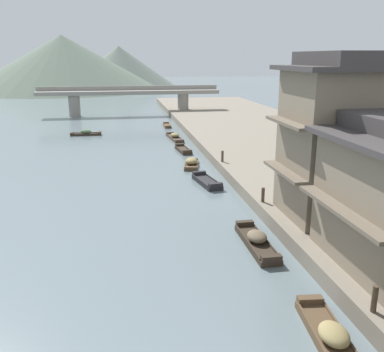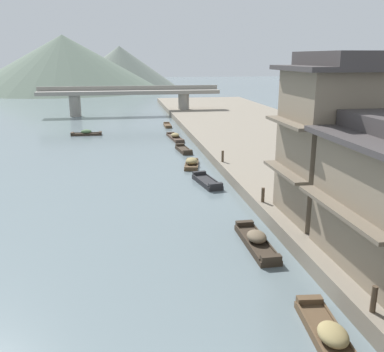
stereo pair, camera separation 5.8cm
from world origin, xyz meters
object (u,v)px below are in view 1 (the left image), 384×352
object	(u,v)px
boat_upstream_distant	(191,163)
boat_crossing_west	(333,341)
boat_moored_nearest	(183,150)
boat_moored_third	(207,182)
mooring_post_dock_far	(222,156)
mooring_post_dock_mid	(263,195)
boat_moored_second	(257,241)
house_waterfront_tall	(329,138)
boat_midriver_upstream	(86,133)
boat_midriver_drifting	(175,137)
mooring_post_dock_near	(374,299)
boat_moored_far	(167,125)
stone_bridge	(130,96)

from	to	relation	value
boat_upstream_distant	boat_crossing_west	distance (m)	24.78
boat_moored_nearest	boat_crossing_west	xyz separation A→B (m)	(0.36, -30.90, 0.10)
boat_moored_third	mooring_post_dock_far	xyz separation A→B (m)	(2.04, 3.58, 1.09)
boat_moored_nearest	mooring_post_dock_mid	bearing A→B (deg)	-83.60
boat_moored_third	boat_upstream_distant	size ratio (longest dim) A/B	1.06
boat_moored_second	house_waterfront_tall	world-z (taller)	house_waterfront_tall
boat_moored_third	mooring_post_dock_mid	xyz separation A→B (m)	(2.04, -6.84, 1.06)
boat_midriver_upstream	boat_moored_nearest	bearing A→B (deg)	-47.15
boat_moored_third	boat_crossing_west	world-z (taller)	boat_crossing_west
boat_moored_second	boat_midriver_upstream	distance (m)	35.81
boat_moored_nearest	boat_midriver_drifting	xyz separation A→B (m)	(0.01, 6.97, 0.07)
boat_moored_nearest	mooring_post_dock_near	world-z (taller)	mooring_post_dock_near
house_waterfront_tall	boat_midriver_upstream	bearing A→B (deg)	114.82
boat_midriver_upstream	mooring_post_dock_mid	size ratio (longest dim) A/B	4.19
boat_moored_far	mooring_post_dock_mid	bearing A→B (deg)	-86.88
boat_midriver_drifting	mooring_post_dock_far	distance (m)	15.32
boat_midriver_drifting	boat_moored_third	bearing A→B (deg)	-89.91
boat_moored_third	mooring_post_dock_mid	distance (m)	7.21
boat_moored_nearest	mooring_post_dock_mid	distance (m)	18.74
boat_midriver_upstream	mooring_post_dock_near	bearing A→B (deg)	-73.25
house_waterfront_tall	mooring_post_dock_near	bearing A→B (deg)	-105.73
boat_crossing_west	house_waterfront_tall	distance (m)	11.57
boat_moored_nearest	boat_moored_third	bearing A→B (deg)	-89.79
boat_moored_far	boat_upstream_distant	distance (m)	22.54
boat_moored_far	boat_midriver_upstream	xyz separation A→B (m)	(-10.59, -5.18, 0.13)
boat_moored_nearest	boat_moored_far	xyz separation A→B (m)	(0.18, 16.41, -0.04)
boat_moored_second	boat_midriver_upstream	world-z (taller)	boat_moored_second
boat_midriver_upstream	boat_upstream_distant	bearing A→B (deg)	-59.51
mooring_post_dock_mid	boat_moored_nearest	bearing A→B (deg)	96.40
boat_moored_far	house_waterfront_tall	bearing A→B (deg)	-83.28
boat_moored_third	mooring_post_dock_far	size ratio (longest dim) A/B	4.18
mooring_post_dock_far	mooring_post_dock_near	bearing A→B (deg)	-90.00
boat_midriver_drifting	mooring_post_dock_near	xyz separation A→B (m)	(2.07, -37.29, 1.06)
boat_moored_nearest	boat_moored_third	size ratio (longest dim) A/B	0.94
mooring_post_dock_near	stone_bridge	distance (m)	60.04
stone_bridge	boat_crossing_west	bearing A→B (deg)	-85.39
boat_midriver_drifting	boat_crossing_west	size ratio (longest dim) A/B	1.09
mooring_post_dock_far	house_waterfront_tall	bearing A→B (deg)	-79.05
boat_midriver_upstream	boat_crossing_west	distance (m)	43.49
boat_moored_second	boat_crossing_west	xyz separation A→B (m)	(0.04, -7.97, -0.01)
boat_upstream_distant	mooring_post_dock_far	bearing A→B (deg)	-41.84
boat_midriver_drifting	house_waterfront_tall	distance (m)	29.06
boat_upstream_distant	stone_bridge	world-z (taller)	stone_bridge
mooring_post_dock_near	mooring_post_dock_mid	distance (m)	11.72
boat_midriver_drifting	boat_upstream_distant	distance (m)	13.10
boat_moored_far	boat_midriver_drifting	world-z (taller)	boat_midriver_drifting
boat_moored_second	house_waterfront_tall	size ratio (longest dim) A/B	0.53
mooring_post_dock_mid	boat_upstream_distant	bearing A→B (deg)	100.39
boat_moored_third	boat_moored_far	world-z (taller)	boat_moored_third
boat_moored_second	mooring_post_dock_near	xyz separation A→B (m)	(1.76, -7.38, 1.01)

